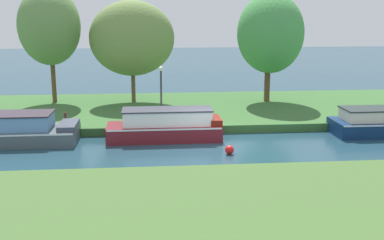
{
  "coord_description": "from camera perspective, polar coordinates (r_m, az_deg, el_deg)",
  "views": [
    {
      "loc": [
        -2.78,
        -20.39,
        5.81
      ],
      "look_at": [
        -0.74,
        1.2,
        0.9
      ],
      "focal_mm": 44.72,
      "sensor_mm": 36.0,
      "label": 1
    }
  ],
  "objects": [
    {
      "name": "willow_tree_right",
      "position": [
        29.36,
        9.32,
        10.16
      ],
      "size": [
        3.95,
        4.49,
        6.56
      ],
      "color": "brown",
      "rests_on": "riverbank_far"
    },
    {
      "name": "mooring_post_far",
      "position": [
        25.89,
        20.02,
        0.6
      ],
      "size": [
        0.2,
        0.2,
        0.6
      ],
      "primitive_type": "cylinder",
      "color": "#4F3A2A",
      "rests_on": "riverbank_far"
    },
    {
      "name": "mooring_post_near",
      "position": [
        23.73,
        -14.85,
        0.04
      ],
      "size": [
        0.13,
        0.13,
        0.72
      ],
      "primitive_type": "cylinder",
      "color": "#51301E",
      "rests_on": "riverbank_far"
    },
    {
      "name": "willow_tree_left",
      "position": [
        29.92,
        -16.65,
        10.68
      ],
      "size": [
        3.61,
        4.27,
        6.92
      ],
      "color": "brown",
      "rests_on": "riverbank_far"
    },
    {
      "name": "riverbank_near",
      "position": [
        12.99,
        7.69,
        -12.94
      ],
      "size": [
        72.0,
        10.0,
        0.4
      ],
      "primitive_type": "cube",
      "color": "#43662F",
      "rests_on": "ground_plane"
    },
    {
      "name": "maroon_cruiser",
      "position": [
        22.21,
        -3.1,
        -0.72
      ],
      "size": [
        5.26,
        1.84,
        1.45
      ],
      "color": "maroon",
      "rests_on": "ground_plane"
    },
    {
      "name": "channel_buoy",
      "position": [
        20.05,
        4.49,
        -3.56
      ],
      "size": [
        0.38,
        0.38,
        0.38
      ],
      "primitive_type": "sphere",
      "color": "red",
      "rests_on": "ground_plane"
    },
    {
      "name": "slate_narrowboat",
      "position": [
        22.97,
        -20.02,
        -1.18
      ],
      "size": [
        5.23,
        2.26,
        1.38
      ],
      "color": "#49545A",
      "rests_on": "ground_plane"
    },
    {
      "name": "lamp_post",
      "position": [
        24.38,
        -3.71,
        4.07
      ],
      "size": [
        0.24,
        0.24,
        2.74
      ],
      "color": "#333338",
      "rests_on": "riverbank_far"
    },
    {
      "name": "willow_tree_centre",
      "position": [
        29.18,
        -7.17,
        9.64
      ],
      "size": [
        5.08,
        3.72,
        6.12
      ],
      "color": "brown",
      "rests_on": "riverbank_far"
    },
    {
      "name": "navy_barge",
      "position": [
        24.88,
        21.54,
        -0.3
      ],
      "size": [
        4.64,
        2.04,
        1.3
      ],
      "color": "navy",
      "rests_on": "ground_plane"
    },
    {
      "name": "riverbank_far",
      "position": [
        28.09,
        0.4,
        1.24
      ],
      "size": [
        72.0,
        10.0,
        0.4
      ],
      "primitive_type": "cube",
      "color": "#386530",
      "rests_on": "ground_plane"
    },
    {
      "name": "ground_plane",
      "position": [
        21.38,
        2.28,
        -3.02
      ],
      "size": [
        120.0,
        120.0,
        0.0
      ],
      "primitive_type": "plane",
      "color": "#204150"
    }
  ]
}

